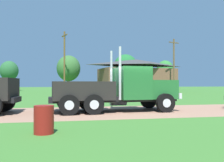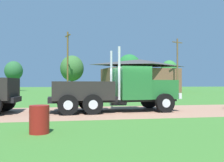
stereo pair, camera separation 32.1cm
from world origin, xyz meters
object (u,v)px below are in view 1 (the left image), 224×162
(steel_barrel, at_px, (44,120))
(utility_pole_near, at_px, (64,61))
(shed_building, at_px, (137,76))
(utility_pole_far, at_px, (174,64))
(truck_foreground_white, at_px, (116,90))

(steel_barrel, height_order, utility_pole_near, utility_pole_near)
(utility_pole_near, bearing_deg, steel_barrel, -91.72)
(steel_barrel, xyz_separation_m, shed_building, (13.60, 34.62, 2.39))
(steel_barrel, bearing_deg, utility_pole_near, 88.28)
(steel_barrel, relative_size, utility_pole_near, 0.09)
(utility_pole_near, distance_m, utility_pole_far, 17.41)
(truck_foreground_white, height_order, steel_barrel, truck_foreground_white)
(steel_barrel, bearing_deg, truck_foreground_white, 58.04)
(truck_foreground_white, distance_m, steel_barrel, 6.86)
(truck_foreground_white, relative_size, utility_pole_near, 0.78)
(shed_building, distance_m, utility_pole_near, 13.52)
(steel_barrel, xyz_separation_m, utility_pole_far, (18.28, 29.38, 4.20))
(truck_foreground_white, bearing_deg, utility_pole_near, 96.24)
(utility_pole_near, xyz_separation_m, utility_pole_far, (17.37, -1.10, -0.36))
(truck_foreground_white, distance_m, utility_pole_far, 27.99)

